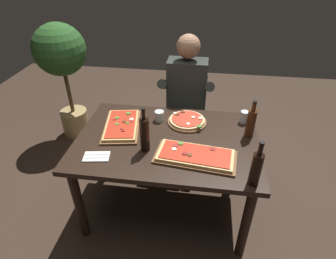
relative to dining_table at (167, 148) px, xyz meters
The scene contains 14 objects.
ground_plane 0.64m from the dining_table, ahead, with size 6.40×6.40×0.00m, color #38281E.
dining_table is the anchor object (origin of this frame).
pizza_rectangular_front 0.33m from the dining_table, 41.92° to the right, with size 0.59×0.33×0.05m.
pizza_rectangular_left 0.42m from the dining_table, 165.38° to the left, with size 0.36×0.53×0.05m.
pizza_round_far 0.30m from the dining_table, 61.61° to the left, with size 0.32×0.32×0.05m.
wine_bottle_dark 0.68m from the dining_table, 11.46° to the left, with size 0.07×0.07×0.31m.
oil_bottle_amber 0.76m from the dining_table, 33.75° to the right, with size 0.07×0.07×0.32m.
vinegar_bottle_green 0.31m from the dining_table, 130.62° to the right, with size 0.07×0.07×0.35m.
tumbler_near_camera 0.31m from the dining_table, 111.91° to the left, with size 0.08×0.08×0.09m.
tumbler_far_side 0.70m from the dining_table, 28.10° to the left, with size 0.07×0.07×0.10m.
napkin_cutlery_set 0.55m from the dining_table, 147.70° to the right, with size 0.20×0.14×0.01m.
diner_chair 0.87m from the dining_table, 84.32° to the left, with size 0.44×0.44×0.87m.
seated_diner 0.75m from the dining_table, 83.40° to the left, with size 0.53×0.41×1.33m.
potted_plant_corner 1.65m from the dining_table, 142.55° to the left, with size 0.56×0.56×1.34m.
Camera 1 is at (0.25, -1.71, 1.99)m, focal length 29.47 mm.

